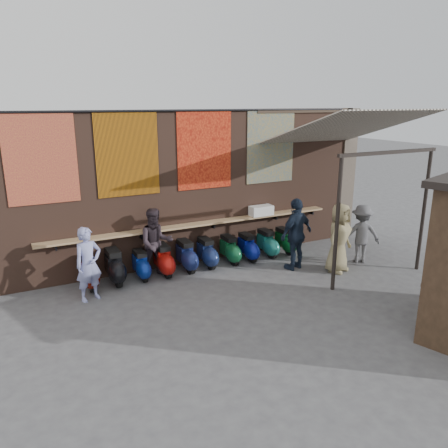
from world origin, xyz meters
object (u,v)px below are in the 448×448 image
at_px(scooter_stool_6, 230,250).
at_px(diner_right, 156,243).
at_px(shelf_box, 261,211).
at_px(diner_left, 88,264).
at_px(scooter_stool_1, 115,267).
at_px(scooter_stool_2, 141,265).
at_px(shopper_navy, 296,234).
at_px(scooter_stool_4, 186,256).
at_px(scooter_stool_9, 285,241).
at_px(scooter_stool_7, 248,247).
at_px(shopper_tan, 339,238).
at_px(scooter_stool_5, 207,253).
at_px(scooter_stool_8, 267,243).
at_px(shopper_grey, 361,234).
at_px(scooter_stool_0, 89,273).
at_px(scooter_stool_3, 164,260).

distance_m(scooter_stool_6, diner_right, 2.11).
height_order(shelf_box, scooter_stool_6, shelf_box).
relative_size(scooter_stool_6, diner_left, 0.47).
xyz_separation_m(scooter_stool_1, scooter_stool_2, (0.63, -0.02, -0.06)).
bearing_deg(shopper_navy, scooter_stool_4, -37.89).
xyz_separation_m(scooter_stool_9, diner_right, (-3.82, -0.01, 0.51)).
relative_size(shelf_box, scooter_stool_9, 0.88).
bearing_deg(diner_left, scooter_stool_7, -9.87).
distance_m(scooter_stool_7, shopper_tan, 2.44).
xyz_separation_m(scooter_stool_2, diner_right, (0.39, -0.02, 0.52)).
distance_m(scooter_stool_2, scooter_stool_4, 1.19).
xyz_separation_m(shelf_box, scooter_stool_1, (-4.21, -0.25, -0.85)).
bearing_deg(scooter_stool_9, scooter_stool_2, 179.85).
bearing_deg(scooter_stool_1, scooter_stool_7, -1.03).
height_order(scooter_stool_5, scooter_stool_9, scooter_stool_5).
height_order(scooter_stool_5, shopper_navy, shopper_navy).
bearing_deg(scooter_stool_6, scooter_stool_8, -0.56).
height_order(scooter_stool_1, diner_left, diner_left).
relative_size(scooter_stool_2, scooter_stool_8, 0.94).
bearing_deg(scooter_stool_7, scooter_stool_2, 179.20).
xyz_separation_m(scooter_stool_5, diner_right, (-1.38, -0.03, 0.49)).
distance_m(scooter_stool_1, scooter_stool_2, 0.64).
bearing_deg(shopper_grey, scooter_stool_0, 16.01).
height_order(scooter_stool_8, shopper_tan, shopper_tan).
xyz_separation_m(diner_left, diner_right, (1.72, 0.60, 0.04)).
xyz_separation_m(scooter_stool_2, scooter_stool_3, (0.57, -0.01, 0.04)).
height_order(scooter_stool_6, shopper_navy, shopper_navy).
relative_size(scooter_stool_0, shopper_tan, 0.45).
bearing_deg(scooter_stool_6, scooter_stool_7, -4.16).
bearing_deg(scooter_stool_0, scooter_stool_2, -0.43).
height_order(shelf_box, diner_right, diner_right).
relative_size(scooter_stool_2, scooter_stool_5, 0.93).
xyz_separation_m(scooter_stool_5, shopper_grey, (3.83, -1.55, 0.41)).
bearing_deg(scooter_stool_0, shelf_box, 3.20).
height_order(scooter_stool_2, scooter_stool_3, scooter_stool_3).
xyz_separation_m(scooter_stool_3, shopper_grey, (5.02, -1.53, 0.40)).
bearing_deg(scooter_stool_2, diner_left, -154.84).
height_order(scooter_stool_9, shopper_navy, shopper_navy).
relative_size(scooter_stool_5, shopper_tan, 0.45).
distance_m(scooter_stool_3, scooter_stool_8, 3.04).
xyz_separation_m(shopper_navy, shopper_grey, (1.84, -0.39, -0.14)).
relative_size(scooter_stool_3, scooter_stool_8, 1.05).
height_order(scooter_stool_2, shopper_tan, shopper_tan).
height_order(scooter_stool_0, scooter_stool_3, scooter_stool_3).
bearing_deg(scooter_stool_2, shopper_tan, -21.14).
height_order(scooter_stool_7, diner_left, diner_left).
bearing_deg(scooter_stool_2, shopper_grey, -15.37).
distance_m(scooter_stool_7, scooter_stool_8, 0.64).
height_order(scooter_stool_6, shopper_tan, shopper_tan).
bearing_deg(scooter_stool_0, scooter_stool_3, -0.61).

